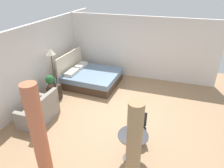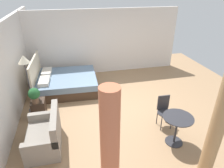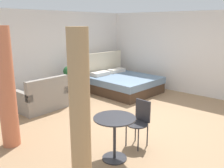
{
  "view_description": "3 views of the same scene",
  "coord_description": "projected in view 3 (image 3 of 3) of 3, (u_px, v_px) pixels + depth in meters",
  "views": [
    {
      "loc": [
        -5.22,
        -1.42,
        3.87
      ],
      "look_at": [
        0.67,
        0.51,
        0.64
      ],
      "focal_mm": 32.24,
      "sensor_mm": 36.0,
      "label": 1
    },
    {
      "loc": [
        -4.97,
        1.52,
        3.47
      ],
      "look_at": [
        0.17,
        0.32,
        0.77
      ],
      "focal_mm": 31.68,
      "sensor_mm": 36.0,
      "label": 2
    },
    {
      "loc": [
        -4.58,
        -3.19,
        2.25
      ],
      "look_at": [
        -0.32,
        0.53,
        0.82
      ],
      "focal_mm": 38.95,
      "sensor_mm": 36.0,
      "label": 3
    }
  ],
  "objects": [
    {
      "name": "couch",
      "position": [
        43.0,
        99.0,
        6.42
      ],
      "size": [
        1.21,
        0.76,
        0.9
      ],
      "color": "gray",
      "rests_on": "ground"
    },
    {
      "name": "floor_lamp",
      "position": [
        77.0,
        49.0,
        7.64
      ],
      "size": [
        0.32,
        0.32,
        1.75
      ],
      "color": "#3F3F44",
      "rests_on": "ground"
    },
    {
      "name": "curtain_left",
      "position": [
        80.0,
        115.0,
        3.09
      ],
      "size": [
        0.27,
        0.27,
        2.21
      ],
      "color": "tan",
      "rests_on": "ground"
    },
    {
      "name": "wall_right",
      "position": [
        191.0,
        53.0,
        7.73
      ],
      "size": [
        0.12,
        6.23,
        2.61
      ],
      "primitive_type": "cube",
      "color": "silver",
      "rests_on": "ground"
    },
    {
      "name": "wall_back",
      "position": [
        56.0,
        54.0,
        7.59
      ],
      "size": [
        8.82,
        0.12,
        2.61
      ],
      "primitive_type": "cube",
      "color": "silver",
      "rests_on": "ground"
    },
    {
      "name": "potted_plant",
      "position": [
        68.0,
        72.0,
        7.3
      ],
      "size": [
        0.31,
        0.31,
        0.44
      ],
      "color": "brown",
      "rests_on": "nightstand"
    },
    {
      "name": "curtain_right",
      "position": [
        6.0,
        88.0,
        4.36
      ],
      "size": [
        0.32,
        0.32,
        2.21
      ],
      "color": "#D1704C",
      "rests_on": "ground"
    },
    {
      "name": "balcony_table",
      "position": [
        115.0,
        130.0,
        4.02
      ],
      "size": [
        0.7,
        0.7,
        0.75
      ],
      "color": "#2D2D33",
      "rests_on": "ground"
    },
    {
      "name": "vase",
      "position": [
        74.0,
        77.0,
        7.5
      ],
      "size": [
        0.13,
        0.13,
        0.19
      ],
      "color": "slate",
      "rests_on": "nightstand"
    },
    {
      "name": "cafe_chair_near_window",
      "position": [
        140.0,
        119.0,
        4.52
      ],
      "size": [
        0.42,
        0.42,
        0.86
      ],
      "color": "#2D2D33",
      "rests_on": "ground"
    },
    {
      "name": "nightstand",
      "position": [
        72.0,
        89.0,
        7.49
      ],
      "size": [
        0.42,
        0.37,
        0.55
      ],
      "color": "#38281E",
      "rests_on": "ground"
    },
    {
      "name": "ground_plane",
      "position": [
        137.0,
        118.0,
        5.93
      ],
      "size": [
        8.82,
        9.23,
        0.02
      ],
      "primitive_type": "cube",
      "color": "#9E7A56"
    },
    {
      "name": "bed",
      "position": [
        122.0,
        83.0,
        8.11
      ],
      "size": [
        1.94,
        2.15,
        1.24
      ],
      "color": "#473323",
      "rests_on": "ground"
    }
  ]
}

